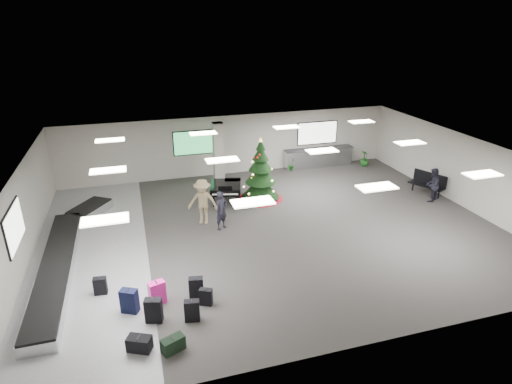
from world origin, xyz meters
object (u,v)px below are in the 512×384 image
object	(u,v)px
traveler_a	(221,210)
potted_plant_right	(365,158)
pink_suitcase	(157,293)
bench	(429,183)
potted_plant_left	(291,164)
baggage_carousel	(65,254)
traveler_b	(203,202)
traveler_bench	(432,185)
christmas_tree	(261,178)
service_counter	(318,157)
grand_piano	(226,187)

from	to	relation	value
traveler_a	potted_plant_right	distance (m)	10.96
pink_suitcase	bench	size ratio (longest dim) A/B	0.43
pink_suitcase	bench	bearing A→B (deg)	2.48
potted_plant_left	potted_plant_right	bearing A→B (deg)	-6.01
baggage_carousel	potted_plant_left	world-z (taller)	potted_plant_left
traveler_b	potted_plant_left	world-z (taller)	traveler_b
baggage_carousel	potted_plant_left	distance (m)	12.87
bench	potted_plant_right	bearing A→B (deg)	75.83
baggage_carousel	traveler_bench	xyz separation A→B (m)	(15.82, 0.67, 0.59)
christmas_tree	bench	bearing A→B (deg)	-12.78
service_counter	christmas_tree	distance (m)	5.78
potted_plant_right	bench	bearing A→B (deg)	-80.49
pink_suitcase	potted_plant_right	xyz separation A→B (m)	(12.48, 9.60, 0.08)
service_counter	traveler_bench	xyz separation A→B (m)	(2.98, -6.06, 0.26)
pink_suitcase	traveler_bench	size ratio (longest dim) A/B	0.48
bench	service_counter	bearing A→B (deg)	98.75
bench	potted_plant_left	size ratio (longest dim) A/B	2.26
bench	traveler_a	bearing A→B (deg)	160.13
traveler_b	potted_plant_right	xyz separation A→B (m)	(10.19, 4.62, -0.51)
christmas_tree	grand_piano	size ratio (longest dim) A/B	1.48
grand_piano	potted_plant_left	xyz separation A→B (m)	(4.46, 3.20, -0.32)
traveler_b	bench	bearing A→B (deg)	22.82
traveler_bench	potted_plant_left	world-z (taller)	traveler_bench
baggage_carousel	potted_plant_right	bearing A→B (deg)	21.42
bench	christmas_tree	bearing A→B (deg)	143.55
bench	potted_plant_right	size ratio (longest dim) A/B	1.95
bench	traveler_b	world-z (taller)	traveler_b
christmas_tree	traveler_a	distance (m)	3.47
traveler_b	pink_suitcase	bearing A→B (deg)	-91.71
christmas_tree	potted_plant_left	distance (m)	4.39
pink_suitcase	bench	world-z (taller)	bench
bench	traveler_a	distance (m)	10.37
pink_suitcase	traveler_b	size ratio (longest dim) A/B	0.40
traveler_a	potted_plant_right	world-z (taller)	traveler_a
christmas_tree	traveler_b	bearing A→B (deg)	-149.77
service_counter	traveler_bench	distance (m)	6.76
bench	traveler_bench	world-z (taller)	traveler_bench
pink_suitcase	christmas_tree	world-z (taller)	christmas_tree
baggage_carousel	traveler_b	distance (m)	5.50
service_counter	potted_plant_left	size ratio (longest dim) A/B	5.17
bench	potted_plant_left	bearing A→B (deg)	111.39
baggage_carousel	pink_suitcase	distance (m)	4.62
christmas_tree	traveler_b	size ratio (longest dim) A/B	1.55
traveler_b	potted_plant_right	world-z (taller)	traveler_b
traveler_bench	potted_plant_left	xyz separation A→B (m)	(-4.72, 5.85, -0.41)
traveler_a	traveler_b	xyz separation A→B (m)	(-0.63, 0.72, 0.16)
pink_suitcase	grand_piano	size ratio (longest dim) A/B	0.38
potted_plant_left	grand_piano	bearing A→B (deg)	-144.35
traveler_bench	potted_plant_left	distance (m)	7.53
pink_suitcase	bench	xyz separation A→B (m)	(13.26, 4.95, 0.23)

